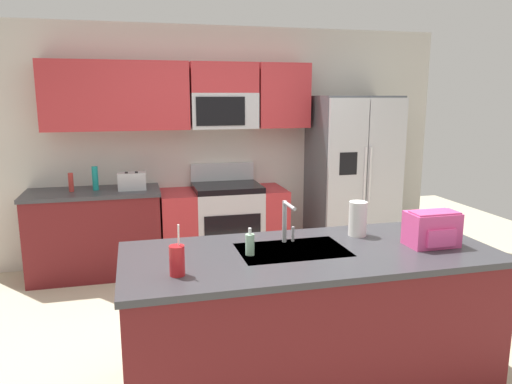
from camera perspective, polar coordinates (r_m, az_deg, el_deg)
The scene contains 14 objects.
ground_plane at distance 3.91m, azimuth 1.95°, elevation -17.05°, with size 9.00×9.00×0.00m, color beige.
kitchen_wall_unit at distance 5.46m, azimuth -5.59°, elevation 7.28°, with size 5.20×0.43×2.60m.
back_counter at distance 5.30m, azimuth -18.42°, elevation -4.61°, with size 1.34×0.63×0.90m.
range_oven at distance 5.37m, azimuth -3.81°, elevation -3.92°, with size 1.36×0.61×1.10m.
refrigerator at distance 5.66m, azimuth 11.23°, elevation 1.66°, with size 0.90×0.76×1.85m.
island_counter at distance 3.24m, azimuth 6.21°, elevation -14.45°, with size 2.34×0.98×0.90m.
toaster at distance 5.12m, azimuth -14.44°, elevation 1.25°, with size 0.28×0.16×0.18m.
pepper_mill at distance 5.20m, azimuth -20.99°, elevation 1.07°, with size 0.05×0.05×0.19m, color #B2332D.
bottle_teal at distance 5.20m, azimuth -18.45°, elevation 1.55°, with size 0.06×0.06×0.24m, color teal.
sink_faucet at distance 3.16m, azimuth 3.65°, elevation -3.13°, with size 0.08×0.21×0.28m.
drink_cup_red at distance 2.66m, azimuth -9.29°, elevation -7.97°, with size 0.08×0.08×0.29m.
soap_dispenser at distance 2.96m, azimuth -0.73°, elevation -6.17°, with size 0.06×0.06×0.17m.
paper_towel_roll at distance 3.42m, azimuth 11.92°, elevation -3.10°, with size 0.12×0.12×0.24m, color white.
backpack at distance 3.32m, azimuth 20.08°, elevation -4.03°, with size 0.32×0.22×0.23m.
Camera 1 is at (-0.97, -3.29, 1.86)m, focal length 33.90 mm.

